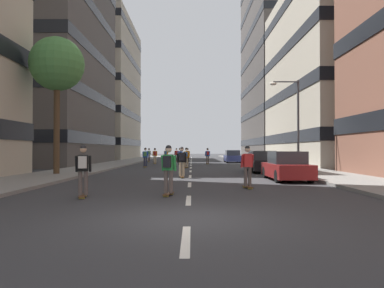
% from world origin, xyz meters
% --- Properties ---
extents(ground_plane, '(181.28, 181.28, 0.00)m').
position_xyz_m(ground_plane, '(0.00, 30.21, 0.00)').
color(ground_plane, '#333335').
extents(sidewalk_left, '(3.88, 83.09, 0.14)m').
position_xyz_m(sidewalk_left, '(-8.21, 33.99, 0.07)').
color(sidewalk_left, gray).
rests_on(sidewalk_left, ground_plane).
extents(sidewalk_right, '(3.88, 83.09, 0.14)m').
position_xyz_m(sidewalk_right, '(8.21, 33.99, 0.07)').
color(sidewalk_right, gray).
rests_on(sidewalk_right, ground_plane).
extents(lane_markings, '(0.16, 67.20, 0.01)m').
position_xyz_m(lane_markings, '(0.00, 30.50, 0.00)').
color(lane_markings, silver).
rests_on(lane_markings, ground_plane).
extents(building_left_mid, '(17.29, 18.26, 31.76)m').
position_xyz_m(building_left_mid, '(-18.73, 29.91, 15.97)').
color(building_left_mid, '#4C4744').
rests_on(building_left_mid, ground_plane).
extents(building_left_far, '(17.29, 19.98, 23.40)m').
position_xyz_m(building_left_far, '(-18.73, 52.77, 11.79)').
color(building_left_far, '#B2A893').
rests_on(building_left_far, ground_plane).
extents(building_right_mid, '(17.29, 21.00, 19.01)m').
position_xyz_m(building_right_mid, '(18.73, 29.91, 9.59)').
color(building_right_mid, '#BCB29E').
rests_on(building_right_mid, ground_plane).
extents(building_right_far, '(17.29, 23.40, 33.27)m').
position_xyz_m(building_right_far, '(18.73, 52.77, 16.72)').
color(building_right_far, '#4C4744').
rests_on(building_right_far, ground_plane).
extents(parked_car_near, '(1.82, 4.40, 1.52)m').
position_xyz_m(parked_car_near, '(5.07, 35.35, 0.70)').
color(parked_car_near, navy).
rests_on(parked_car_near, ground_plane).
extents(parked_car_mid, '(1.82, 4.40, 1.52)m').
position_xyz_m(parked_car_mid, '(5.07, 16.93, 0.70)').
color(parked_car_mid, black).
rests_on(parked_car_mid, ground_plane).
extents(parked_car_far, '(1.82, 4.40, 1.52)m').
position_xyz_m(parked_car_far, '(5.07, 10.32, 0.70)').
color(parked_car_far, maroon).
rests_on(parked_car_far, ground_plane).
extents(street_tree_near, '(3.30, 3.30, 8.40)m').
position_xyz_m(street_tree_near, '(-8.21, 13.48, 6.81)').
color(street_tree_near, '#4C3823').
rests_on(street_tree_near, sidewalk_left).
extents(streetlamp_right, '(2.13, 0.30, 6.50)m').
position_xyz_m(streetlamp_right, '(7.45, 17.44, 4.14)').
color(streetlamp_right, '#3F3F44').
rests_on(streetlamp_right, sidewalk_right).
extents(skater_0, '(0.53, 0.90, 1.78)m').
position_xyz_m(skater_0, '(-1.05, 26.37, 0.98)').
color(skater_0, brown).
rests_on(skater_0, ground_plane).
extents(skater_1, '(0.55, 0.92, 1.78)m').
position_xyz_m(skater_1, '(-0.47, 11.91, 1.02)').
color(skater_1, brown).
rests_on(skater_1, ground_plane).
extents(skater_2, '(0.57, 0.92, 1.78)m').
position_xyz_m(skater_2, '(-0.39, 22.81, 1.02)').
color(skater_2, brown).
rests_on(skater_2, ground_plane).
extents(skater_3, '(0.54, 0.91, 1.78)m').
position_xyz_m(skater_3, '(-5.40, 37.26, 1.02)').
color(skater_3, brown).
rests_on(skater_3, ground_plane).
extents(skater_4, '(0.56, 0.92, 1.78)m').
position_xyz_m(skater_4, '(2.43, 6.45, 0.98)').
color(skater_4, brown).
rests_on(skater_4, ground_plane).
extents(skater_5, '(0.56, 0.92, 1.78)m').
position_xyz_m(skater_5, '(1.82, 30.63, 1.02)').
color(skater_5, brown).
rests_on(skater_5, ground_plane).
extents(skater_6, '(0.56, 0.92, 1.78)m').
position_xyz_m(skater_6, '(-0.72, 4.05, 1.02)').
color(skater_6, brown).
rests_on(skater_6, ground_plane).
extents(skater_7, '(0.54, 0.91, 1.78)m').
position_xyz_m(skater_7, '(-4.11, 23.88, 1.02)').
color(skater_7, brown).
rests_on(skater_7, ground_plane).
extents(skater_8, '(0.57, 0.92, 1.78)m').
position_xyz_m(skater_8, '(-4.05, 31.61, 1.02)').
color(skater_8, brown).
rests_on(skater_8, ground_plane).
extents(skater_9, '(0.56, 0.92, 1.78)m').
position_xyz_m(skater_9, '(-3.55, 3.55, 1.02)').
color(skater_9, brown).
rests_on(skater_9, ground_plane).
extents(skater_10, '(0.54, 0.91, 1.78)m').
position_xyz_m(skater_10, '(-0.41, 34.13, 1.02)').
color(skater_10, brown).
rests_on(skater_10, ground_plane).
extents(skater_11, '(0.57, 0.92, 1.78)m').
position_xyz_m(skater_11, '(-1.97, 39.30, 1.02)').
color(skater_11, brown).
rests_on(skater_11, ground_plane).
extents(skater_12, '(0.56, 0.92, 1.78)m').
position_xyz_m(skater_12, '(-3.22, 37.08, 1.02)').
color(skater_12, brown).
rests_on(skater_12, ground_plane).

